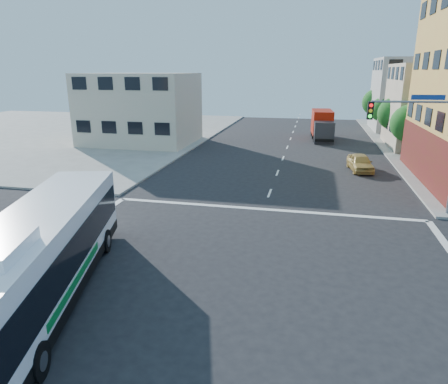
# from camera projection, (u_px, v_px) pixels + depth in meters

# --- Properties ---
(ground) EXTENTS (120.00, 120.00, 0.00)m
(ground) POSITION_uv_depth(u_px,v_px,m) (234.00, 286.00, 15.94)
(ground) COLOR black
(ground) RESTS_ON ground
(sidewalk_nw) EXTENTS (50.00, 50.00, 0.15)m
(sidewalk_nw) POSITION_uv_depth(u_px,v_px,m) (37.00, 132.00, 55.87)
(sidewalk_nw) COLOR gray
(sidewalk_nw) RESTS_ON ground
(building_east_far) EXTENTS (12.06, 10.06, 10.00)m
(building_east_far) POSITION_uv_depth(u_px,v_px,m) (420.00, 95.00, 55.75)
(building_east_far) COLOR #A5A6A0
(building_east_far) RESTS_ON ground
(building_west) EXTENTS (12.06, 10.06, 8.00)m
(building_west) POSITION_uv_depth(u_px,v_px,m) (141.00, 109.00, 46.30)
(building_west) COLOR beige
(building_west) RESTS_ON ground
(signal_mast_ne) EXTENTS (7.91, 1.13, 8.07)m
(signal_mast_ne) POSITION_uv_depth(u_px,v_px,m) (428.00, 131.00, 22.51)
(signal_mast_ne) COLOR gray
(signal_mast_ne) RESTS_ON ground
(street_tree_a) EXTENTS (3.60, 3.60, 5.53)m
(street_tree_a) POSITION_uv_depth(u_px,v_px,m) (411.00, 121.00, 38.49)
(street_tree_a) COLOR #3D2516
(street_tree_a) RESTS_ON ground
(street_tree_b) EXTENTS (3.80, 3.80, 5.79)m
(street_tree_b) POSITION_uv_depth(u_px,v_px,m) (396.00, 112.00, 45.91)
(street_tree_b) COLOR #3D2516
(street_tree_b) RESTS_ON ground
(street_tree_c) EXTENTS (3.40, 3.40, 5.29)m
(street_tree_c) POSITION_uv_depth(u_px,v_px,m) (385.00, 108.00, 53.47)
(street_tree_c) COLOR #3D2516
(street_tree_c) RESTS_ON ground
(street_tree_d) EXTENTS (4.00, 4.00, 6.03)m
(street_tree_d) POSITION_uv_depth(u_px,v_px,m) (377.00, 101.00, 60.82)
(street_tree_d) COLOR #3D2516
(street_tree_d) RESTS_ON ground
(transit_bus) EXTENTS (6.08, 13.03, 3.78)m
(transit_bus) POSITION_uv_depth(u_px,v_px,m) (41.00, 255.00, 14.46)
(transit_bus) COLOR black
(transit_bus) RESTS_ON ground
(box_truck) EXTENTS (2.76, 7.95, 3.52)m
(box_truck) POSITION_uv_depth(u_px,v_px,m) (322.00, 126.00, 49.49)
(box_truck) COLOR #28292E
(box_truck) RESTS_ON ground
(parked_car) EXTENTS (2.22, 4.40, 1.44)m
(parked_car) POSITION_uv_depth(u_px,v_px,m) (360.00, 163.00, 34.18)
(parked_car) COLOR tan
(parked_car) RESTS_ON ground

